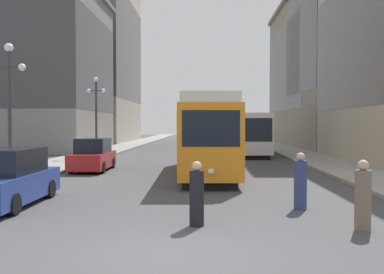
# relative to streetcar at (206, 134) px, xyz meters

# --- Properties ---
(ground_plane) EXTENTS (200.00, 200.00, 0.00)m
(ground_plane) POSITION_rel_streetcar_xyz_m (-0.75, -14.09, -2.10)
(ground_plane) COLOR #424244
(sidewalk_left) EXTENTS (3.46, 120.00, 0.15)m
(sidewalk_left) POSITION_rel_streetcar_xyz_m (-9.36, 25.91, -2.03)
(sidewalk_left) COLOR gray
(sidewalk_left) RESTS_ON ground
(sidewalk_right) EXTENTS (3.46, 120.00, 0.15)m
(sidewalk_right) POSITION_rel_streetcar_xyz_m (7.87, 25.91, -2.03)
(sidewalk_right) COLOR gray
(sidewalk_right) RESTS_ON ground
(streetcar) EXTENTS (2.99, 12.52, 3.89)m
(streetcar) POSITION_rel_streetcar_xyz_m (0.00, 0.00, 0.00)
(streetcar) COLOR black
(streetcar) RESTS_ON ground
(transit_bus) EXTENTS (2.87, 11.54, 3.45)m
(transit_bus) POSITION_rel_streetcar_xyz_m (3.48, 14.41, -0.15)
(transit_bus) COLOR black
(transit_bus) RESTS_ON ground
(parked_car_left_near) EXTENTS (1.99, 4.60, 1.82)m
(parked_car_left_near) POSITION_rel_streetcar_xyz_m (-6.34, 1.42, -1.26)
(parked_car_left_near) COLOR black
(parked_car_left_near) RESTS_ON ground
(parked_car_left_mid) EXTENTS (1.94, 4.87, 1.82)m
(parked_car_left_mid) POSITION_rel_streetcar_xyz_m (-6.34, -9.03, -1.26)
(parked_car_left_mid) COLOR black
(parked_car_left_mid) RESTS_ON ground
(pedestrian_crossing_near) EXTENTS (0.39, 0.39, 1.74)m
(pedestrian_crossing_near) POSITION_rel_streetcar_xyz_m (2.88, -9.38, -1.29)
(pedestrian_crossing_near) COLOR navy
(pedestrian_crossing_near) RESTS_ON ground
(pedestrian_crossing_far) EXTENTS (0.37, 0.37, 1.66)m
(pedestrian_crossing_far) POSITION_rel_streetcar_xyz_m (-0.24, -11.65, -1.33)
(pedestrian_crossing_far) COLOR black
(pedestrian_crossing_far) RESTS_ON ground
(pedestrian_on_sidewalk) EXTENTS (0.39, 0.39, 1.74)m
(pedestrian_on_sidewalk) POSITION_rel_streetcar_xyz_m (3.82, -12.02, -1.29)
(pedestrian_on_sidewalk) COLOR #6B5B4C
(pedestrian_on_sidewalk) RESTS_ON ground
(lamp_post_left_near) EXTENTS (1.41, 0.36, 5.84)m
(lamp_post_left_near) POSITION_rel_streetcar_xyz_m (-8.23, -4.73, 1.86)
(lamp_post_left_near) COLOR #333338
(lamp_post_left_near) RESTS_ON sidewalk_left
(lamp_post_left_far) EXTENTS (1.41, 0.36, 6.00)m
(lamp_post_left_far) POSITION_rel_streetcar_xyz_m (-8.23, 9.62, 1.95)
(lamp_post_left_far) COLOR #333338
(lamp_post_left_far) RESTS_ON sidewalk_left
(building_left_corner) EXTENTS (10.87, 15.48, 16.40)m
(building_left_corner) POSITION_rel_streetcar_xyz_m (-16.23, 21.50, 6.32)
(building_left_corner) COLOR gray
(building_left_corner) RESTS_ON ground
(building_left_midblock) EXTENTS (12.68, 20.92, 24.78)m
(building_left_midblock) POSITION_rel_streetcar_xyz_m (-17.13, 40.91, 10.66)
(building_left_midblock) COLOR #A89E8E
(building_left_midblock) RESTS_ON ground
(building_right_midblock) EXTENTS (16.14, 22.31, 17.84)m
(building_right_midblock) POSITION_rel_streetcar_xyz_m (17.37, 32.16, 7.06)
(building_right_midblock) COLOR gray
(building_right_midblock) RESTS_ON ground
(building_right_far) EXTENTS (11.60, 14.82, 23.70)m
(building_right_far) POSITION_rel_streetcar_xyz_m (15.10, 22.49, 10.10)
(building_right_far) COLOR gray
(building_right_far) RESTS_ON ground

